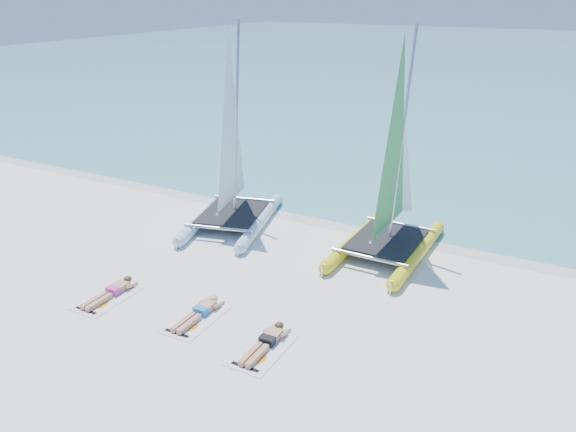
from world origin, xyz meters
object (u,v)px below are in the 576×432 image
object	(u,v)px
sunbather_c	(266,341)
sunbather_a	(112,291)
catamaran_yellow	(396,181)
sunbather_b	(200,311)
catamaran_blue	(231,166)
towel_b	(196,319)
towel_c	(262,349)
towel_a	(107,298)

from	to	relation	value
sunbather_c	sunbather_a	bearing A→B (deg)	179.60
catamaran_yellow	sunbather_b	size ratio (longest dim) A/B	4.10
sunbather_a	catamaran_blue	bearing A→B (deg)	89.22
catamaran_blue	sunbather_b	xyz separation A→B (m)	(2.66, -5.60, -1.99)
towel_b	towel_c	distance (m)	2.19
towel_a	sunbather_a	distance (m)	0.22
catamaran_blue	sunbather_c	bearing A→B (deg)	-65.42
catamaran_blue	towel_a	distance (m)	6.43
towel_c	sunbather_c	world-z (taller)	sunbather_c
sunbather_a	sunbather_c	size ratio (longest dim) A/B	1.00
catamaran_blue	sunbather_c	xyz separation A→B (m)	(4.82, -5.92, -1.99)
towel_a	towel_c	bearing A→B (deg)	-0.40
towel_a	sunbather_c	distance (m)	4.91
towel_a	towel_c	xyz separation A→B (m)	(4.90, -0.03, 0.00)
catamaran_blue	towel_b	size ratio (longest dim) A/B	3.82
sunbather_a	sunbather_b	xyz separation A→B (m)	(2.74, 0.29, 0.00)
towel_b	sunbather_c	size ratio (longest dim) A/B	1.07
towel_c	sunbather_a	bearing A→B (deg)	177.36
catamaran_yellow	towel_c	size ratio (longest dim) A/B	3.83
towel_a	catamaran_yellow	bearing A→B (deg)	50.21
catamaran_blue	towel_b	bearing A→B (deg)	-79.88
sunbather_a	towel_c	bearing A→B (deg)	-2.64
towel_c	sunbather_c	bearing A→B (deg)	90.00
catamaran_blue	towel_a	xyz separation A→B (m)	(-0.08, -6.08, -2.10)
catamaran_blue	catamaran_yellow	xyz separation A→B (m)	(5.62, 0.77, 0.12)
catamaran_blue	towel_b	xyz separation A→B (m)	(2.66, -5.79, -2.10)
towel_c	sunbather_c	xyz separation A→B (m)	(-0.00, 0.19, 0.11)
towel_a	sunbather_a	bearing A→B (deg)	90.00
sunbather_a	towel_b	xyz separation A→B (m)	(2.74, 0.10, -0.11)
sunbather_a	towel_b	size ratio (longest dim) A/B	0.93
catamaran_yellow	towel_a	bearing A→B (deg)	-129.04
catamaran_blue	towel_a	world-z (taller)	catamaran_blue
catamaran_yellow	towel_a	world-z (taller)	catamaran_yellow
catamaran_blue	sunbather_a	xyz separation A→B (m)	(-0.08, -5.89, -1.99)
towel_a	sunbather_a	size ratio (longest dim) A/B	1.07
towel_b	sunbather_b	bearing A→B (deg)	90.00
sunbather_a	sunbather_c	bearing A→B (deg)	-0.40
towel_b	sunbather_b	xyz separation A→B (m)	(0.00, 0.19, 0.11)
sunbather_a	sunbather_b	bearing A→B (deg)	6.10
towel_a	sunbather_c	size ratio (longest dim) A/B	1.07
sunbather_a	sunbather_b	world-z (taller)	same
catamaran_blue	sunbather_c	distance (m)	7.89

